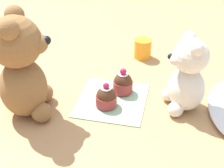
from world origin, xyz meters
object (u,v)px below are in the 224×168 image
object	(u,v)px
teddy_bear_cream	(187,77)
juice_glass	(143,49)
teddy_bear_tan	(22,68)
cupcake_near_cream_bear	(123,83)
cupcake_near_tan_bear	(106,97)

from	to	relation	value
teddy_bear_cream	juice_glass	world-z (taller)	teddy_bear_cream
teddy_bear_tan	cupcake_near_cream_bear	distance (m)	0.29
teddy_bear_cream	juice_glass	bearing A→B (deg)	-168.55
teddy_bear_cream	cupcake_near_tan_bear	xyz separation A→B (m)	(0.04, -0.21, -0.07)
teddy_bear_tan	juice_glass	xyz separation A→B (m)	(-0.38, 0.26, -0.10)
teddy_bear_cream	juice_glass	xyz separation A→B (m)	(-0.27, -0.15, -0.06)
cupcake_near_cream_bear	juice_glass	distance (m)	0.24
juice_glass	cupcake_near_tan_bear	bearing A→B (deg)	-10.24
teddy_bear_cream	cupcake_near_cream_bear	size ratio (longest dim) A/B	2.78
teddy_bear_cream	cupcake_near_cream_bear	bearing A→B (deg)	-118.06
teddy_bear_tan	cupcake_near_tan_bear	world-z (taller)	teddy_bear_tan
juice_glass	teddy_bear_cream	bearing A→B (deg)	29.17
cupcake_near_tan_bear	cupcake_near_cream_bear	bearing A→B (deg)	157.26
cupcake_near_cream_bear	juice_glass	xyz separation A→B (m)	(-0.24, 0.02, -0.00)
teddy_bear_cream	cupcake_near_cream_bear	world-z (taller)	teddy_bear_cream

